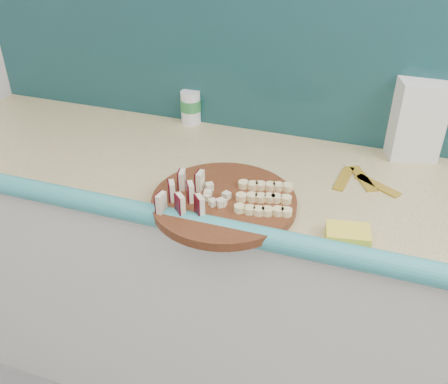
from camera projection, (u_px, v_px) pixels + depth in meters
name	position (u px, v px, depth m)	size (l,w,h in m)	color
kitchen_counter	(251.00, 284.00, 1.73)	(2.20, 0.63, 0.91)	silver
backsplash	(283.00, 61.00, 1.58)	(2.20, 0.02, 0.50)	teal
cutting_board	(224.00, 202.00, 1.33)	(0.39, 0.39, 0.02)	#47220F
apple_wedges	(183.00, 193.00, 1.30)	(0.12, 0.17, 0.05)	beige
apple_chunks	(215.00, 195.00, 1.32)	(0.05, 0.06, 0.02)	#FDEFCB
banana_slices	(264.00, 198.00, 1.31)	(0.17, 0.17, 0.02)	#F9DF98
flour_bag	(417.00, 119.00, 1.51)	(0.14, 0.10, 0.25)	white
canister	(191.00, 107.00, 1.75)	(0.07, 0.07, 0.12)	white
sponge	(348.00, 235.00, 1.21)	(0.11, 0.07, 0.03)	#FFEA43
banana_peel	(361.00, 181.00, 1.44)	(0.19, 0.16, 0.01)	#B49522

